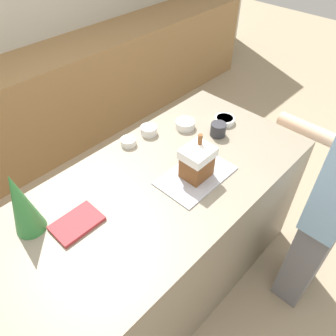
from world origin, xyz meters
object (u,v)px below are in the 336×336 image
decorative_tree (21,204)px  candy_bowl_near_tray_right (128,141)px  candy_bowl_front_corner (185,124)px  candy_bowl_beside_tree (149,130)px  person (332,208)px  gingerbread_house (197,162)px  mug (218,129)px  baking_tray (196,176)px  cookbook (77,223)px  candy_bowl_center_rear (225,120)px

decorative_tree → candy_bowl_near_tray_right: 0.75m
candy_bowl_front_corner → candy_bowl_beside_tree: size_ratio=1.22×
person → gingerbread_house: bearing=122.8°
candy_bowl_near_tray_right → candy_bowl_front_corner: 0.39m
decorative_tree → gingerbread_house: bearing=-22.8°
mug → person: person is taller
candy_bowl_front_corner → mug: size_ratio=1.29×
candy_bowl_near_tray_right → decorative_tree: bearing=-169.1°
baking_tray → cookbook: bearing=162.9°
cookbook → baking_tray: bearing=-17.1°
candy_bowl_near_tray_right → candy_bowl_front_corner: size_ratio=0.75×
candy_bowl_near_tray_right → candy_bowl_center_rear: candy_bowl_near_tray_right is taller
decorative_tree → cookbook: bearing=-41.4°
candy_bowl_beside_tree → decorative_tree: bearing=-171.8°
gingerbread_house → mug: gingerbread_house is taller
gingerbread_house → mug: size_ratio=2.47×
baking_tray → cookbook: cookbook is taller
baking_tray → candy_bowl_front_corner: bearing=48.9°
candy_bowl_near_tray_right → person: bearing=-66.7°
candy_bowl_front_corner → candy_bowl_center_rear: bearing=-34.2°
decorative_tree → candy_bowl_front_corner: bearing=0.4°
cookbook → person: 1.32m
baking_tray → person: (0.40, -0.62, -0.11)m
mug → person: size_ratio=0.06×
candy_bowl_center_rear → cookbook: 1.15m
candy_bowl_near_tray_right → cookbook: bearing=-153.9°
candy_bowl_beside_tree → candy_bowl_center_rear: candy_bowl_beside_tree is taller
candy_bowl_front_corner → person: bearing=-83.8°
baking_tray → candy_bowl_center_rear: size_ratio=3.20×
decorative_tree → candy_bowl_near_tray_right: decorative_tree is taller
gingerbread_house → mug: bearing=20.4°
gingerbread_house → decorative_tree: decorative_tree is taller
gingerbread_house → cookbook: size_ratio=1.05×
candy_bowl_front_corner → candy_bowl_near_tray_right: bearing=160.3°
candy_bowl_beside_tree → cookbook: (-0.72, -0.26, -0.02)m
cookbook → mug: size_ratio=2.36×
mug → baking_tray: bearing=-159.6°
gingerbread_house → candy_bowl_beside_tree: gingerbread_house is taller
cookbook → candy_bowl_beside_tree: bearing=20.1°
candy_bowl_front_corner → candy_bowl_beside_tree: 0.24m
baking_tray → gingerbread_house: (0.00, 0.00, 0.10)m
candy_bowl_center_rear → candy_bowl_near_tray_right: bearing=154.4°
baking_tray → candy_bowl_center_rear: candy_bowl_center_rear is taller
gingerbread_house → candy_bowl_center_rear: size_ratio=1.82×
candy_bowl_near_tray_right → baking_tray: bearing=-81.6°
cookbook → gingerbread_house: bearing=-17.1°
candy_bowl_beside_tree → mug: mug is taller
candy_bowl_near_tray_right → mug: 0.56m
baking_tray → person: 0.75m
candy_bowl_near_tray_right → person: person is taller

